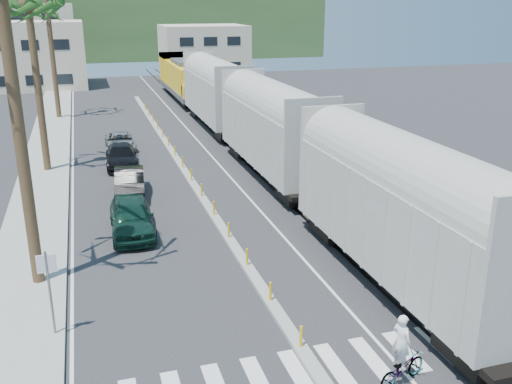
# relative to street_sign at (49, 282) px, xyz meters

# --- Properties ---
(ground) EXTENTS (140.00, 140.00, 0.00)m
(ground) POSITION_rel_street_sign_xyz_m (7.30, -2.00, -1.97)
(ground) COLOR #28282B
(ground) RESTS_ON ground
(sidewalk) EXTENTS (3.00, 90.00, 0.15)m
(sidewalk) POSITION_rel_street_sign_xyz_m (-1.20, 23.00, -1.90)
(sidewalk) COLOR gray
(sidewalk) RESTS_ON ground
(rails) EXTENTS (1.56, 100.00, 0.06)m
(rails) POSITION_rel_street_sign_xyz_m (12.30, 26.00, -1.94)
(rails) COLOR black
(rails) RESTS_ON ground
(median) EXTENTS (0.45, 60.00, 0.85)m
(median) POSITION_rel_street_sign_xyz_m (7.30, 17.96, -1.88)
(median) COLOR gray
(median) RESTS_ON ground
(crosswalk) EXTENTS (14.00, 2.20, 0.01)m
(crosswalk) POSITION_rel_street_sign_xyz_m (7.30, -4.00, -1.97)
(crosswalk) COLOR silver
(crosswalk) RESTS_ON ground
(lane_markings) EXTENTS (9.42, 90.00, 0.01)m
(lane_markings) POSITION_rel_street_sign_xyz_m (5.15, 23.00, -1.97)
(lane_markings) COLOR silver
(lane_markings) RESTS_ON ground
(freight_train) EXTENTS (3.00, 60.94, 5.85)m
(freight_train) POSITION_rel_street_sign_xyz_m (12.30, 20.60, 0.93)
(freight_train) COLOR #A29F94
(freight_train) RESTS_ON ground
(street_sign) EXTENTS (0.60, 0.08, 3.00)m
(street_sign) POSITION_rel_street_sign_xyz_m (0.00, 0.00, 0.00)
(street_sign) COLOR slate
(street_sign) RESTS_ON ground
(buildings) EXTENTS (38.00, 27.00, 10.00)m
(buildings) POSITION_rel_street_sign_xyz_m (0.89, 69.66, 2.39)
(buildings) COLOR beige
(buildings) RESTS_ON ground
(hillside) EXTENTS (80.00, 20.00, 12.00)m
(hillside) POSITION_rel_street_sign_xyz_m (7.30, 98.00, 4.03)
(hillside) COLOR #385628
(hillside) RESTS_ON ground
(car_lead) EXTENTS (2.19, 4.95, 1.65)m
(car_lead) POSITION_rel_street_sign_xyz_m (3.20, 8.08, -1.15)
(car_lead) COLOR #103125
(car_lead) RESTS_ON ground
(car_second) EXTENTS (2.36, 4.82, 1.50)m
(car_second) POSITION_rel_street_sign_xyz_m (3.59, 13.59, -1.22)
(car_second) COLOR black
(car_second) RESTS_ON ground
(car_third) EXTENTS (2.41, 5.00, 1.40)m
(car_third) POSITION_rel_street_sign_xyz_m (3.60, 19.84, -1.27)
(car_third) COLOR black
(car_third) RESTS_ON ground
(car_rear) EXTENTS (2.21, 4.37, 1.18)m
(car_rear) POSITION_rel_street_sign_xyz_m (3.87, 24.55, -1.38)
(car_rear) COLOR #9B9DA0
(car_rear) RESTS_ON ground
(cyclist) EXTENTS (1.80, 2.21, 2.19)m
(cyclist) POSITION_rel_street_sign_xyz_m (9.43, -5.30, -1.29)
(cyclist) COLOR #9EA0A5
(cyclist) RESTS_ON ground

